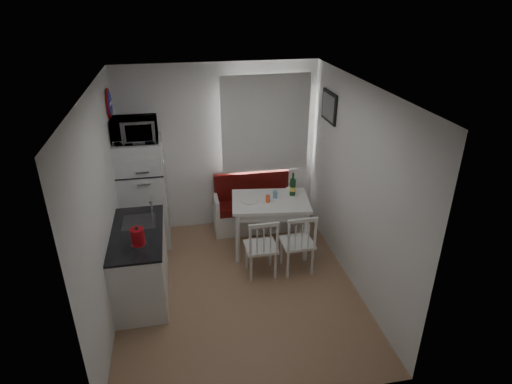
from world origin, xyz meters
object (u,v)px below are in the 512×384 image
chair_left (262,243)px  chair_right (299,238)px  fridge (143,193)px  wine_bottle (293,184)px  microwave (135,130)px  kettle (138,237)px  kitchen_counter (141,262)px  dining_table (270,206)px  bench (253,211)px

chair_left → chair_right: chair_right is taller
fridge → wine_bottle: bearing=-12.2°
microwave → kettle: (0.03, -1.52, -0.78)m
kitchen_counter → chair_right: bearing=0.6°
dining_table → chair_right: 0.73m
bench → wine_bottle: size_ratio=3.64×
kettle → chair_left: bearing=13.1°
kitchen_counter → kettle: bearing=-81.5°
kitchen_counter → wine_bottle: (2.15, 0.78, 0.53)m
kettle → wine_bottle: 2.38m
kettle → chair_right: bearing=9.9°
chair_right → dining_table: bearing=108.8°
microwave → chair_left: bearing=-37.4°
kitchen_counter → fridge: fridge is taller
microwave → wine_bottle: microwave is taller
dining_table → chair_right: (0.25, -0.66, -0.17)m
microwave → wine_bottle: 2.32m
bench → chair_right: size_ratio=2.62×
dining_table → bench: bearing=108.4°
chair_left → wine_bottle: size_ratio=1.36×
bench → chair_left: size_ratio=2.67×
chair_left → wine_bottle: 1.07m
bench → wine_bottle: (0.48, -0.57, 0.69)m
kitchen_counter → microwave: size_ratio=2.23×
chair_left → microwave: 2.30m
kitchen_counter → wine_bottle: same height
bench → kettle: kettle is taller
bench → chair_right: (0.38, -1.33, 0.26)m
chair_right → fridge: (-2.03, 1.22, 0.26)m
kettle → bench: bearing=46.0°
kitchen_counter → dining_table: bearing=20.7°
dining_table → fridge: bearing=170.2°
kettle → microwave: bearing=91.1°
chair_right → kettle: kettle is taller
kitchen_counter → microwave: bearing=89.1°
bench → chair_left: bench is taller
chair_left → fridge: 1.98m
bench → dining_table: (0.13, -0.67, 0.42)m
chair_left → chair_right: 0.50m
kitchen_counter → fridge: bearing=89.1°
dining_table → fridge: fridge is taller
bench → microwave: bearing=-174.5°
fridge → microwave: (0.00, -0.05, 0.98)m
chair_right → kitchen_counter: bearing=178.7°
chair_right → fridge: bearing=147.1°
kitchen_counter → dining_table: (1.80, 0.68, 0.27)m
microwave → kettle: size_ratio=2.41×
kitchen_counter → bench: (1.68, 1.35, -0.16)m
chair_left → microwave: microwave is taller
kitchen_counter → bench: 2.16m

